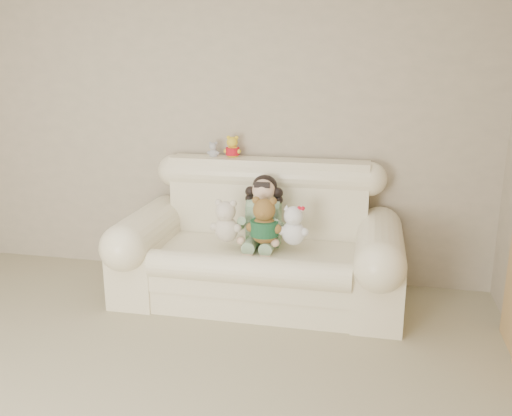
{
  "coord_description": "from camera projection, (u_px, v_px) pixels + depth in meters",
  "views": [
    {
      "loc": [
        1.28,
        -1.81,
        1.78
      ],
      "look_at": [
        0.49,
        1.9,
        0.75
      ],
      "focal_mm": 38.55,
      "sensor_mm": 36.0,
      "label": 1
    }
  ],
  "objects": [
    {
      "name": "white_cat",
      "position": [
        294.0,
        221.0,
        3.88
      ],
      "size": [
        0.24,
        0.2,
        0.34
      ],
      "primitive_type": null,
      "rotation": [
        0.0,
        0.0,
        -0.15
      ],
      "color": "white",
      "rests_on": "sofa"
    },
    {
      "name": "cream_teddy",
      "position": [
        226.0,
        217.0,
        3.94
      ],
      "size": [
        0.28,
        0.25,
        0.37
      ],
      "primitive_type": null,
      "rotation": [
        0.0,
        0.0,
        -0.32
      ],
      "color": "beige",
      "rests_on": "sofa"
    },
    {
      "name": "wall_back",
      "position": [
        213.0,
        120.0,
        4.45
      ],
      "size": [
        4.5,
        0.0,
        4.5
      ],
      "primitive_type": "plane",
      "rotation": [
        1.57,
        0.0,
        0.0
      ],
      "color": "tan",
      "rests_on": "ground"
    },
    {
      "name": "grey_mini_plush",
      "position": [
        213.0,
        149.0,
        4.37
      ],
      "size": [
        0.12,
        0.11,
        0.16
      ],
      "primitive_type": null,
      "rotation": [
        0.0,
        0.0,
        -0.32
      ],
      "color": "#B3B4BA",
      "rests_on": "sofa"
    },
    {
      "name": "yellow_mini_bear",
      "position": [
        233.0,
        145.0,
        4.34
      ],
      "size": [
        0.16,
        0.14,
        0.22
      ],
      "primitive_type": null,
      "rotation": [
        0.0,
        0.0,
        -0.28
      ],
      "color": "yellow",
      "rests_on": "sofa"
    },
    {
      "name": "seated_child",
      "position": [
        264.0,
        210.0,
        4.11
      ],
      "size": [
        0.32,
        0.4,
        0.54
      ],
      "primitive_type": null,
      "rotation": [
        0.0,
        0.0,
        0.0
      ],
      "color": "#2C7A2F",
      "rests_on": "sofa"
    },
    {
      "name": "sofa",
      "position": [
        259.0,
        235.0,
        4.08
      ],
      "size": [
        2.1,
        0.95,
        1.03
      ],
      "primitive_type": null,
      "color": "#FFEFCD",
      "rests_on": "floor"
    },
    {
      "name": "brown_teddy",
      "position": [
        264.0,
        216.0,
        3.9
      ],
      "size": [
        0.29,
        0.24,
        0.4
      ],
      "primitive_type": null,
      "rotation": [
        0.0,
        0.0,
        0.18
      ],
      "color": "brown",
      "rests_on": "sofa"
    }
  ]
}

